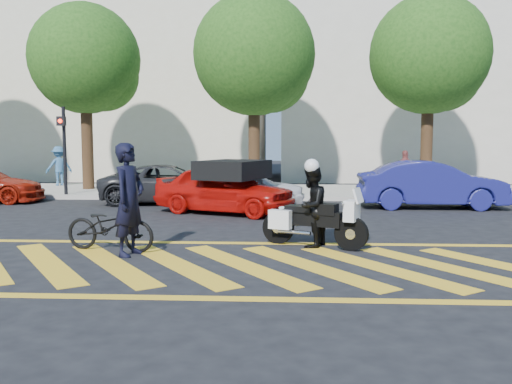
{
  "coord_description": "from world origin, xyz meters",
  "views": [
    {
      "loc": [
        1.17,
        -8.73,
        2.06
      ],
      "look_at": [
        0.62,
        1.7,
        1.05
      ],
      "focal_mm": 38.0,
      "sensor_mm": 36.0,
      "label": 1
    }
  ],
  "objects_px": {
    "bicycle": "(110,226)",
    "police_motorcycle": "(312,221)",
    "red_convertible": "(224,189)",
    "officer_bike": "(129,199)",
    "parked_mid_left": "(171,184)",
    "parked_right": "(431,184)",
    "parked_mid_right": "(247,187)",
    "officer_moto": "(311,207)"
  },
  "relations": [
    {
      "from": "bicycle",
      "to": "police_motorcycle",
      "type": "bearing_deg",
      "value": -68.84
    },
    {
      "from": "bicycle",
      "to": "red_convertible",
      "type": "bearing_deg",
      "value": -3.96
    },
    {
      "from": "officer_bike",
      "to": "parked_mid_left",
      "type": "relative_size",
      "value": 0.45
    },
    {
      "from": "parked_right",
      "to": "parked_mid_left",
      "type": "bearing_deg",
      "value": 84.84
    },
    {
      "from": "parked_mid_right",
      "to": "parked_right",
      "type": "distance_m",
      "value": 5.59
    },
    {
      "from": "officer_moto",
      "to": "officer_bike",
      "type": "bearing_deg",
      "value": -50.18
    },
    {
      "from": "bicycle",
      "to": "officer_bike",
      "type": "bearing_deg",
      "value": -114.15
    },
    {
      "from": "officer_bike",
      "to": "police_motorcycle",
      "type": "relative_size",
      "value": 1.0
    },
    {
      "from": "officer_moto",
      "to": "parked_mid_left",
      "type": "distance_m",
      "value": 8.2
    },
    {
      "from": "bicycle",
      "to": "police_motorcycle",
      "type": "xyz_separation_m",
      "value": [
        3.76,
        0.58,
        0.05
      ]
    },
    {
      "from": "police_motorcycle",
      "to": "parked_mid_right",
      "type": "relative_size",
      "value": 0.56
    },
    {
      "from": "parked_mid_right",
      "to": "parked_right",
      "type": "height_order",
      "value": "parked_right"
    },
    {
      "from": "parked_mid_right",
      "to": "officer_moto",
      "type": "bearing_deg",
      "value": -172.12
    },
    {
      "from": "red_convertible",
      "to": "officer_bike",
      "type": "bearing_deg",
      "value": -168.19
    },
    {
      "from": "police_motorcycle",
      "to": "officer_moto",
      "type": "height_order",
      "value": "officer_moto"
    },
    {
      "from": "officer_bike",
      "to": "bicycle",
      "type": "relative_size",
      "value": 1.13
    },
    {
      "from": "parked_mid_left",
      "to": "parked_right",
      "type": "relative_size",
      "value": 1.04
    },
    {
      "from": "police_motorcycle",
      "to": "parked_right",
      "type": "bearing_deg",
      "value": 81.95
    },
    {
      "from": "officer_bike",
      "to": "parked_mid_left",
      "type": "xyz_separation_m",
      "value": [
        -0.95,
        7.95,
        -0.38
      ]
    },
    {
      "from": "parked_right",
      "to": "parked_mid_right",
      "type": "bearing_deg",
      "value": 90.66
    },
    {
      "from": "officer_bike",
      "to": "bicycle",
      "type": "xyz_separation_m",
      "value": [
        -0.48,
        0.35,
        -0.54
      ]
    },
    {
      "from": "parked_right",
      "to": "red_convertible",
      "type": "bearing_deg",
      "value": 104.55
    },
    {
      "from": "parked_mid_left",
      "to": "parked_mid_right",
      "type": "xyz_separation_m",
      "value": [
        2.53,
        -0.83,
        -0.02
      ]
    },
    {
      "from": "bicycle",
      "to": "red_convertible",
      "type": "xyz_separation_m",
      "value": [
        1.54,
        5.26,
        0.21
      ]
    },
    {
      "from": "officer_bike",
      "to": "parked_right",
      "type": "bearing_deg",
      "value": -29.07
    },
    {
      "from": "parked_mid_left",
      "to": "parked_mid_right",
      "type": "relative_size",
      "value": 1.26
    },
    {
      "from": "red_convertible",
      "to": "parked_mid_right",
      "type": "xyz_separation_m",
      "value": [
        0.52,
        1.51,
        -0.07
      ]
    },
    {
      "from": "bicycle",
      "to": "parked_mid_right",
      "type": "distance_m",
      "value": 7.08
    },
    {
      "from": "red_convertible",
      "to": "parked_mid_left",
      "type": "distance_m",
      "value": 3.09
    },
    {
      "from": "red_convertible",
      "to": "bicycle",
      "type": "bearing_deg",
      "value": -173.78
    },
    {
      "from": "officer_bike",
      "to": "parked_mid_left",
      "type": "bearing_deg",
      "value": 22.96
    },
    {
      "from": "officer_moto",
      "to": "police_motorcycle",
      "type": "bearing_deg",
      "value": 153.2
    },
    {
      "from": "officer_bike",
      "to": "red_convertible",
      "type": "relative_size",
      "value": 0.5
    },
    {
      "from": "bicycle",
      "to": "parked_mid_right",
      "type": "bearing_deg",
      "value": -4.56
    },
    {
      "from": "officer_moto",
      "to": "parked_mid_left",
      "type": "height_order",
      "value": "officer_moto"
    },
    {
      "from": "officer_moto",
      "to": "parked_mid_right",
      "type": "relative_size",
      "value": 0.44
    },
    {
      "from": "parked_mid_left",
      "to": "parked_right",
      "type": "xyz_separation_m",
      "value": [
        8.12,
        -0.83,
        0.09
      ]
    },
    {
      "from": "parked_right",
      "to": "bicycle",
      "type": "bearing_deg",
      "value": 132.13
    },
    {
      "from": "police_motorcycle",
      "to": "officer_moto",
      "type": "distance_m",
      "value": 0.27
    },
    {
      "from": "police_motorcycle",
      "to": "parked_mid_right",
      "type": "xyz_separation_m",
      "value": [
        -1.7,
        6.19,
        0.1
      ]
    },
    {
      "from": "officer_bike",
      "to": "bicycle",
      "type": "distance_m",
      "value": 0.8
    },
    {
      "from": "officer_bike",
      "to": "parked_mid_left",
      "type": "height_order",
      "value": "officer_bike"
    }
  ]
}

